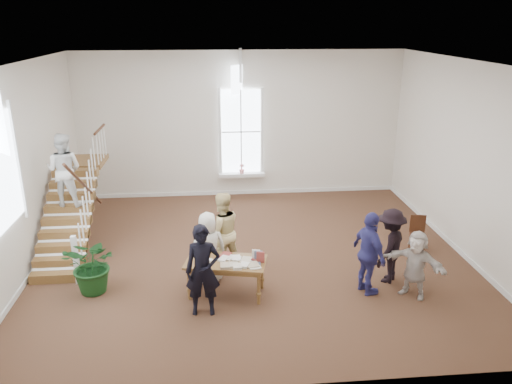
{
  "coord_description": "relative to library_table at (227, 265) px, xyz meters",
  "views": [
    {
      "loc": [
        -0.93,
        -10.73,
        5.39
      ],
      "look_at": [
        0.09,
        0.4,
        1.48
      ],
      "focal_mm": 35.0,
      "sensor_mm": 36.0,
      "label": 1
    }
  ],
  "objects": [
    {
      "name": "room_shell",
      "position": [
        0.7,
        6.09,
        -0.28
      ],
      "size": [
        10.49,
        10.0,
        10.0
      ],
      "color": "silver",
      "rests_on": "ground"
    },
    {
      "name": "person_yellow",
      "position": [
        -0.07,
        1.11,
        0.24
      ],
      "size": [
        1.06,
        0.94,
        1.83
      ],
      "primitive_type": "imported",
      "rotation": [
        0.0,
        0.0,
        3.46
      ],
      "color": "beige",
      "rests_on": "ground"
    },
    {
      "name": "woman_cluster_c",
      "position": [
        3.78,
        -0.39,
        0.03
      ],
      "size": [
        1.25,
        1.2,
        1.42
      ],
      "primitive_type": "imported",
      "rotation": [
        0.0,
        0.0,
        5.54
      ],
      "color": "silver",
      "rests_on": "ground"
    },
    {
      "name": "ground",
      "position": [
        0.7,
        1.7,
        -0.68
      ],
      "size": [
        10.0,
        10.0,
        0.0
      ],
      "primitive_type": "plane",
      "color": "#482E1C",
      "rests_on": "ground"
    },
    {
      "name": "woman_cluster_a",
      "position": [
        2.88,
        -0.19,
        0.21
      ],
      "size": [
        0.7,
        1.12,
        1.77
      ],
      "primitive_type": "imported",
      "rotation": [
        0.0,
        0.0,
        1.85
      ],
      "color": "navy",
      "rests_on": "ground"
    },
    {
      "name": "staircase",
      "position": [
        -3.65,
        2.45,
        0.94
      ],
      "size": [
        1.1,
        4.1,
        2.92
      ],
      "color": "brown",
      "rests_on": "ground"
    },
    {
      "name": "elderly_woman",
      "position": [
        -0.37,
        0.61,
        0.1
      ],
      "size": [
        0.84,
        0.62,
        1.56
      ],
      "primitive_type": "imported",
      "rotation": [
        0.0,
        0.0,
        3.31
      ],
      "color": "silver",
      "rests_on": "ground"
    },
    {
      "name": "woman_cluster_b",
      "position": [
        3.48,
        0.26,
        0.14
      ],
      "size": [
        1.14,
        1.21,
        1.64
      ],
      "primitive_type": "imported",
      "rotation": [
        0.0,
        0.0,
        4.02
      ],
      "color": "black",
      "rests_on": "ground"
    },
    {
      "name": "side_chair",
      "position": [
        4.71,
        1.69,
        -0.2
      ],
      "size": [
        0.44,
        0.44,
        0.87
      ],
      "rotation": [
        0.0,
        0.0,
        -0.2
      ],
      "color": "#3A210F",
      "rests_on": "ground"
    },
    {
      "name": "police_officer",
      "position": [
        -0.47,
        -0.64,
        0.23
      ],
      "size": [
        0.67,
        0.45,
        1.81
      ],
      "primitive_type": "imported",
      "rotation": [
        0.0,
        0.0,
        -0.02
      ],
      "color": "black",
      "rests_on": "ground"
    },
    {
      "name": "library_table",
      "position": [
        0.0,
        0.0,
        0.0
      ],
      "size": [
        1.74,
        1.13,
        0.82
      ],
      "rotation": [
        0.0,
        0.0,
        -0.21
      ],
      "color": "brown",
      "rests_on": "ground"
    },
    {
      "name": "floor_plant",
      "position": [
        -2.7,
        0.35,
        -0.06
      ],
      "size": [
        1.37,
        1.29,
        1.23
      ],
      "primitive_type": "imported",
      "rotation": [
        0.0,
        0.0,
        -0.37
      ],
      "color": "#133E17",
      "rests_on": "ground"
    }
  ]
}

